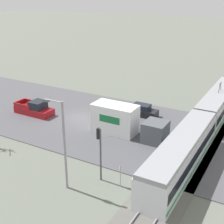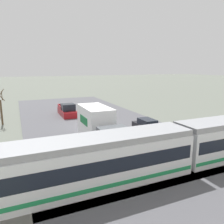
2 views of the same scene
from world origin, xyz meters
The scene contains 8 objects.
ground_plane centered at (0.00, 0.00, 0.00)m, with size 320.00×320.00×0.00m, color #60665B.
road_surface centered at (0.00, 0.00, 0.04)m, with size 17.63×50.34×0.08m.
rail_bed centered at (0.00, 15.07, 0.05)m, with size 53.96×4.40×0.22m.
light_rail_tram centered at (-2.02, 15.07, 1.63)m, with size 30.23×2.78×4.33m.
box_truck centered at (1.59, 7.17, 1.62)m, with size 2.59×8.74×3.34m.
pickup_truck centered at (2.03, -5.91, 0.80)m, with size 2.10×5.33×1.92m.
sedan_car_0 centered at (-4.54, 6.51, 0.71)m, with size 1.72×4.26×1.53m.
street_tree centered at (11.05, -4.18, 2.14)m, with size 1.12×0.93×4.71m.
Camera 2 is at (9.02, 27.24, 7.52)m, focal length 35.00 mm.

